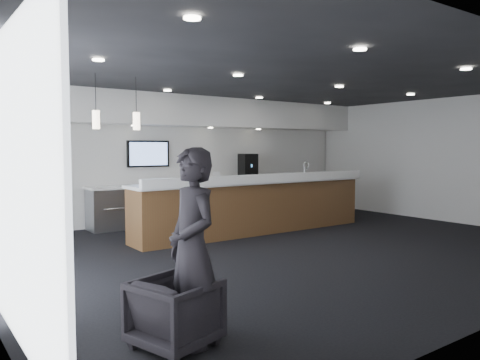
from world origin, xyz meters
TOP-DOWN VIEW (x-y plane):
  - ground at (0.00, 0.00)m, footprint 10.00×10.00m
  - ceiling at (0.00, 0.00)m, footprint 10.00×8.00m
  - back_wall at (0.00, 4.00)m, footprint 10.00×0.02m
  - right_wall at (5.00, 0.00)m, footprint 0.02×8.00m
  - soffit_bulkhead at (0.00, 3.55)m, footprint 10.00×0.90m
  - alcove_panel at (0.00, 3.97)m, footprint 9.80×0.06m
  - back_credenza at (-0.00, 3.64)m, footprint 5.06×0.66m
  - wall_tv at (-1.00, 3.91)m, footprint 1.05×0.08m
  - pendant_left at (-2.40, 0.80)m, footprint 0.12×0.12m
  - pendant_right at (-3.10, 0.80)m, footprint 0.12×0.12m
  - ceiling_can_lights at (0.00, 0.00)m, footprint 7.00×5.00m
  - service_counter at (0.32, 1.51)m, footprint 5.52×0.92m
  - coffee_machine at (1.73, 3.64)m, footprint 0.45×0.55m
  - info_sign_left at (0.30, 3.53)m, footprint 0.16×0.04m
  - info_sign_right at (0.69, 3.58)m, footprint 0.18×0.08m
  - armchair at (-3.74, -2.58)m, footprint 0.86×0.84m
  - lounge_guest at (-3.59, -2.63)m, footprint 0.48×0.69m
  - cup_0 at (1.51, 3.51)m, footprint 0.10×0.10m
  - cup_1 at (1.37, 3.51)m, footprint 0.15×0.15m
  - cup_2 at (1.23, 3.51)m, footprint 0.13×0.13m
  - cup_3 at (1.09, 3.51)m, footprint 0.14×0.14m
  - cup_4 at (0.95, 3.51)m, footprint 0.14×0.14m
  - cup_5 at (0.81, 3.51)m, footprint 0.11×0.11m
  - cup_6 at (0.67, 3.51)m, footprint 0.15×0.15m
  - cup_7 at (0.53, 3.51)m, footprint 0.12×0.12m

SIDE VIEW (x-z plane):
  - ground at x=0.00m, z-range 0.00..0.00m
  - armchair at x=-3.74m, z-range 0.00..0.63m
  - back_credenza at x=0.00m, z-range 0.00..0.95m
  - service_counter at x=0.32m, z-range -0.17..1.32m
  - lounge_guest at x=-3.59m, z-range 0.00..1.80m
  - cup_0 at x=1.51m, z-range 0.95..1.05m
  - cup_1 at x=1.37m, z-range 0.95..1.05m
  - cup_2 at x=1.23m, z-range 0.95..1.05m
  - cup_3 at x=1.09m, z-range 0.95..1.05m
  - cup_4 at x=0.95m, z-range 0.95..1.05m
  - cup_5 at x=0.81m, z-range 0.95..1.05m
  - cup_6 at x=0.67m, z-range 0.95..1.05m
  - cup_7 at x=0.53m, z-range 0.95..1.05m
  - info_sign_left at x=0.30m, z-range 0.95..1.17m
  - info_sign_right at x=0.69m, z-range 0.95..1.19m
  - coffee_machine at x=1.73m, z-range 0.95..1.63m
  - back_wall at x=0.00m, z-range 0.00..3.00m
  - right_wall at x=5.00m, z-range 0.00..3.00m
  - alcove_panel at x=0.00m, z-range 0.90..2.30m
  - wall_tv at x=-1.00m, z-range 1.34..1.96m
  - pendant_left at x=-2.40m, z-range 2.10..2.40m
  - pendant_right at x=-3.10m, z-range 2.10..2.40m
  - soffit_bulkhead at x=0.00m, z-range 2.30..3.00m
  - ceiling_can_lights at x=0.00m, z-range 2.96..2.98m
  - ceiling at x=0.00m, z-range 2.99..3.01m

